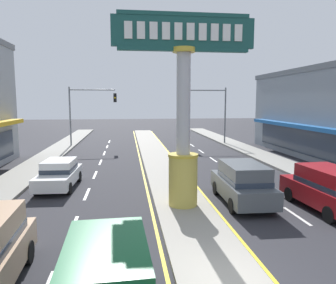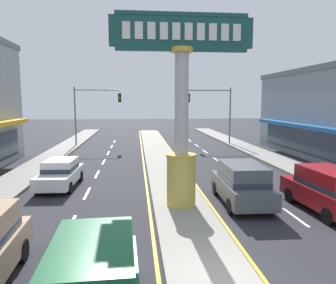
% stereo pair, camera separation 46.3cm
% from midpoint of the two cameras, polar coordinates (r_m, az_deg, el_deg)
% --- Properties ---
extents(median_strip, '(2.46, 52.00, 0.14)m').
position_cam_midpoint_polar(median_strip, '(25.97, -2.26, -3.18)').
color(median_strip, gray).
rests_on(median_strip, ground).
extents(sidewalk_left, '(2.40, 60.00, 0.18)m').
position_cam_midpoint_polar(sidewalk_left, '(24.87, -23.11, -4.18)').
color(sidewalk_left, gray).
rests_on(sidewalk_left, ground).
extents(sidewalk_right, '(2.40, 60.00, 0.18)m').
position_cam_midpoint_polar(sidewalk_right, '(26.41, 18.09, -3.32)').
color(sidewalk_right, gray).
rests_on(sidewalk_right, ground).
extents(lane_markings, '(9.20, 52.00, 0.01)m').
position_cam_midpoint_polar(lane_markings, '(24.66, -1.99, -3.90)').
color(lane_markings, silver).
rests_on(lane_markings, ground).
extents(district_sign, '(6.05, 1.34, 8.26)m').
position_cam_midpoint_polar(district_sign, '(14.05, 1.77, 4.35)').
color(district_sign, gold).
rests_on(district_sign, median_strip).
extents(traffic_light_left_side, '(4.86, 0.46, 6.20)m').
position_cam_midpoint_polar(traffic_light_left_side, '(34.68, -14.39, 6.15)').
color(traffic_light_left_side, slate).
rests_on(traffic_light_left_side, ground).
extents(traffic_light_right_side, '(4.86, 0.46, 6.20)m').
position_cam_midpoint_polar(traffic_light_right_side, '(35.45, 6.96, 6.34)').
color(traffic_light_right_side, slate).
rests_on(traffic_light_right_side, ground).
extents(sedan_far_right_lane, '(1.99, 4.38, 1.53)m').
position_cam_midpoint_polar(sedan_far_right_lane, '(18.97, -19.26, -5.26)').
color(sedan_far_right_lane, white).
rests_on(sedan_far_right_lane, ground).
extents(suv_near_left_lane, '(2.06, 4.65, 1.90)m').
position_cam_midpoint_polar(suv_near_left_lane, '(15.53, 12.17, -6.99)').
color(suv_near_left_lane, '#4C5156').
rests_on(suv_near_left_lane, ground).
extents(suv_far_left_oncoming, '(2.15, 4.69, 1.90)m').
position_cam_midpoint_polar(suv_far_left_oncoming, '(15.69, 25.55, -7.40)').
color(suv_far_left_oncoming, maroon).
rests_on(suv_far_left_oncoming, ground).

